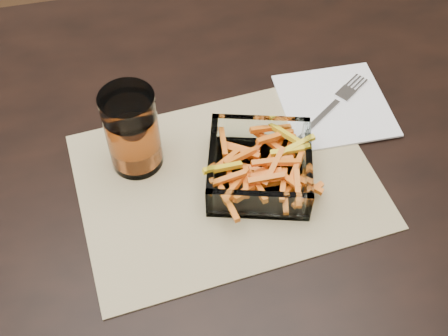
{
  "coord_description": "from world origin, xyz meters",
  "views": [
    {
      "loc": [
        -0.09,
        -0.57,
        1.46
      ],
      "look_at": [
        0.03,
        -0.07,
        0.78
      ],
      "focal_mm": 45.0,
      "sensor_mm": 36.0,
      "label": 1
    }
  ],
  "objects_px": {
    "tumbler": "(133,133)",
    "glass_bowl": "(259,168)",
    "dining_table": "(199,181)",
    "fork": "(334,104)"
  },
  "relations": [
    {
      "from": "dining_table",
      "to": "glass_bowl",
      "type": "distance_m",
      "value": 0.16
    },
    {
      "from": "dining_table",
      "to": "tumbler",
      "type": "relative_size",
      "value": 11.26
    },
    {
      "from": "dining_table",
      "to": "glass_bowl",
      "type": "xyz_separation_m",
      "value": [
        0.08,
        -0.08,
        0.12
      ]
    },
    {
      "from": "glass_bowl",
      "to": "fork",
      "type": "distance_m",
      "value": 0.2
    },
    {
      "from": "tumbler",
      "to": "fork",
      "type": "xyz_separation_m",
      "value": [
        0.34,
        0.04,
        -0.06
      ]
    },
    {
      "from": "tumbler",
      "to": "dining_table",
      "type": "bearing_deg",
      "value": 1.58
    },
    {
      "from": "tumbler",
      "to": "glass_bowl",
      "type": "bearing_deg",
      "value": -23.22
    },
    {
      "from": "dining_table",
      "to": "tumbler",
      "type": "distance_m",
      "value": 0.18
    },
    {
      "from": "dining_table",
      "to": "fork",
      "type": "relative_size",
      "value": 9.71
    },
    {
      "from": "tumbler",
      "to": "fork",
      "type": "height_order",
      "value": "tumbler"
    }
  ]
}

